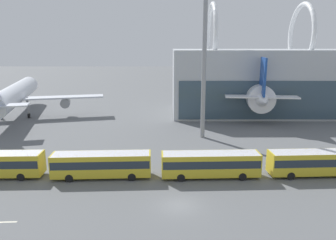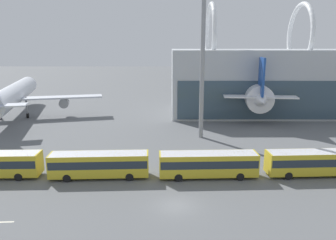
{
  "view_description": "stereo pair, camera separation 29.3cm",
  "coord_description": "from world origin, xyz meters",
  "px_view_note": "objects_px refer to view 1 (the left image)",
  "views": [
    {
      "loc": [
        -1.18,
        -31.87,
        16.79
      ],
      "look_at": [
        -1.08,
        22.96,
        4.0
      ],
      "focal_mm": 35.0,
      "sensor_mm": 36.0,
      "label": 1
    },
    {
      "loc": [
        -0.89,
        -31.87,
        16.79
      ],
      "look_at": [
        -1.08,
        22.96,
        4.0
      ],
      "focal_mm": 35.0,
      "sensor_mm": 36.0,
      "label": 2
    }
  ],
  "objects_px": {
    "airliner_at_gate_near": "(13,95)",
    "shuttle_bus_4": "(316,161)",
    "airliner_at_gate_far": "(251,90)",
    "shuttle_bus_3": "(210,163)",
    "floodlight_mast": "(204,30)",
    "shuttle_bus_2": "(101,163)"
  },
  "relations": [
    {
      "from": "airliner_at_gate_near",
      "to": "shuttle_bus_4",
      "type": "relative_size",
      "value": 3.42
    },
    {
      "from": "airliner_at_gate_near",
      "to": "airliner_at_gate_far",
      "type": "height_order",
      "value": "airliner_at_gate_near"
    },
    {
      "from": "airliner_at_gate_near",
      "to": "shuttle_bus_3",
      "type": "relative_size",
      "value": 3.42
    },
    {
      "from": "airliner_at_gate_near",
      "to": "shuttle_bus_3",
      "type": "height_order",
      "value": "airliner_at_gate_near"
    },
    {
      "from": "airliner_at_gate_near",
      "to": "floodlight_mast",
      "type": "relative_size",
      "value": 1.37
    },
    {
      "from": "shuttle_bus_2",
      "to": "floodlight_mast",
      "type": "xyz_separation_m",
      "value": [
        14.81,
        18.71,
        17.12
      ]
    },
    {
      "from": "airliner_at_gate_near",
      "to": "shuttle_bus_3",
      "type": "bearing_deg",
      "value": -143.5
    },
    {
      "from": "shuttle_bus_2",
      "to": "floodlight_mast",
      "type": "relative_size",
      "value": 0.4
    },
    {
      "from": "shuttle_bus_3",
      "to": "shuttle_bus_4",
      "type": "xyz_separation_m",
      "value": [
        13.92,
        0.62,
        0.0
      ]
    },
    {
      "from": "shuttle_bus_3",
      "to": "shuttle_bus_4",
      "type": "relative_size",
      "value": 1.0
    },
    {
      "from": "shuttle_bus_2",
      "to": "airliner_at_gate_far",
      "type": "bearing_deg",
      "value": 52.5
    },
    {
      "from": "airliner_at_gate_near",
      "to": "shuttle_bus_4",
      "type": "bearing_deg",
      "value": -135.03
    },
    {
      "from": "airliner_at_gate_far",
      "to": "floodlight_mast",
      "type": "bearing_deg",
      "value": 154.37
    },
    {
      "from": "airliner_at_gate_far",
      "to": "floodlight_mast",
      "type": "xyz_separation_m",
      "value": [
        -14.73,
        -24.0,
        13.62
      ]
    },
    {
      "from": "shuttle_bus_3",
      "to": "airliner_at_gate_near",
      "type": "bearing_deg",
      "value": 137.41
    },
    {
      "from": "shuttle_bus_2",
      "to": "shuttle_bus_4",
      "type": "height_order",
      "value": "same"
    },
    {
      "from": "shuttle_bus_4",
      "to": "floodlight_mast",
      "type": "height_order",
      "value": "floodlight_mast"
    },
    {
      "from": "airliner_at_gate_near",
      "to": "shuttle_bus_2",
      "type": "height_order",
      "value": "airliner_at_gate_near"
    },
    {
      "from": "shuttle_bus_4",
      "to": "airliner_at_gate_near",
      "type": "bearing_deg",
      "value": 145.2
    },
    {
      "from": "shuttle_bus_3",
      "to": "floodlight_mast",
      "type": "bearing_deg",
      "value": 84.93
    },
    {
      "from": "airliner_at_gate_near",
      "to": "shuttle_bus_4",
      "type": "height_order",
      "value": "airliner_at_gate_near"
    },
    {
      "from": "shuttle_bus_3",
      "to": "shuttle_bus_4",
      "type": "bearing_deg",
      "value": 0.21
    }
  ]
}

